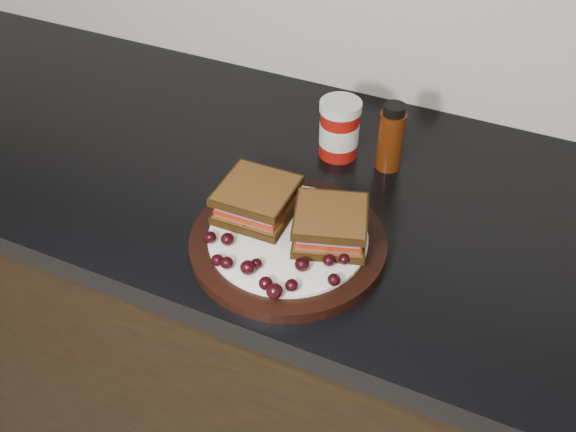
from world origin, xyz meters
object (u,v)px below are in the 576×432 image
oil_bottle (391,137)px  condiment_jar (339,129)px  plate (288,243)px  sandwich_left (257,200)px

oil_bottle → condiment_jar: bearing=-178.7°
plate → sandwich_left: (-0.06, 0.03, 0.04)m
sandwich_left → condiment_jar: (0.04, 0.22, 0.00)m
plate → sandwich_left: bearing=157.2°
plate → condiment_jar: bearing=94.0°
condiment_jar → plate: bearing=-86.0°
plate → oil_bottle: size_ratio=2.40×
sandwich_left → condiment_jar: size_ratio=1.04×
plate → oil_bottle: bearing=73.9°
plate → sandwich_left: size_ratio=2.69×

